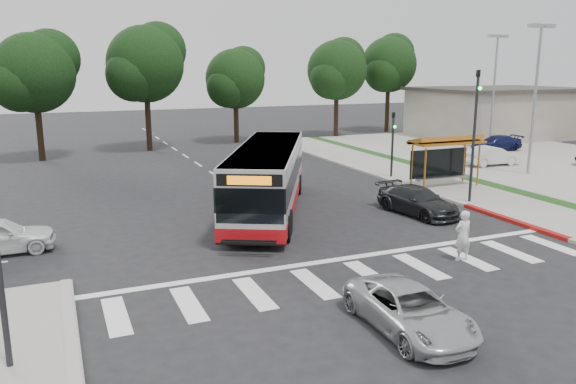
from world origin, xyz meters
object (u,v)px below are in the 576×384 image
pedestrian (463,236)px  dark_sedan (417,201)px  transit_bus (268,179)px  silver_suv_south (410,309)px

pedestrian → dark_sedan: size_ratio=0.42×
transit_bus → pedestrian: (3.84, -8.99, -0.63)m
silver_suv_south → pedestrian: bearing=38.7°
transit_bus → dark_sedan: transit_bus is taller
pedestrian → silver_suv_south: pedestrian is taller
transit_bus → silver_suv_south: bearing=-67.4°
pedestrian → silver_suv_south: bearing=37.6°
pedestrian → transit_bus: bearing=-67.3°
dark_sedan → silver_suv_south: 12.01m
dark_sedan → pedestrian: bearing=-119.7°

